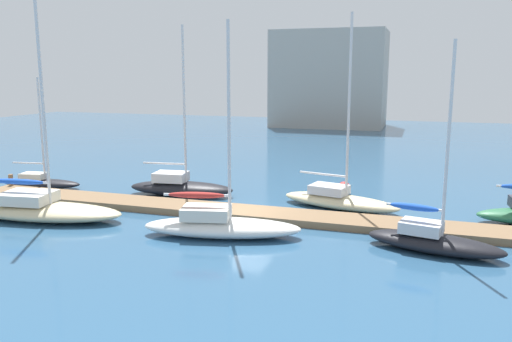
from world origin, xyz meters
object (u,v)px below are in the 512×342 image
sailboat_1 (41,208)px  mooring_buoy_red (344,188)px  sailboat_5 (432,239)px  sailboat_2 (180,186)px  sailboat_3 (220,224)px  sailboat_4 (339,199)px  harbor_building_distant (330,79)px  sailboat_0 (41,181)px

sailboat_1 → mooring_buoy_red: (13.61, 10.30, -0.21)m
sailboat_5 → mooring_buoy_red: bearing=130.1°
sailboat_2 → sailboat_5: 15.44m
sailboat_1 → sailboat_2: (4.29, 6.86, -0.01)m
sailboat_3 → sailboat_5: sailboat_3 is taller
mooring_buoy_red → sailboat_1: bearing=-142.9°
sailboat_1 → sailboat_3: (9.55, 0.19, -0.01)m
sailboat_4 → harbor_building_distant: harbor_building_distant is taller
sailboat_3 → mooring_buoy_red: size_ratio=12.46×
sailboat_5 → sailboat_0: bearing=-179.8°
harbor_building_distant → sailboat_5: bearing=-75.3°
sailboat_4 → sailboat_5: 7.48m
sailboat_2 → sailboat_4: size_ratio=0.97×
sailboat_0 → sailboat_4: size_ratio=0.68×
mooring_buoy_red → harbor_building_distant: 42.65m
sailboat_2 → sailboat_4: 9.56m
sailboat_0 → mooring_buoy_red: 19.24m
sailboat_1 → sailboat_4: sailboat_1 is taller
sailboat_2 → sailboat_5: bearing=-28.6°
sailboat_4 → harbor_building_distant: 46.07m
sailboat_3 → mooring_buoy_red: bearing=55.7°
sailboat_0 → sailboat_1: bearing=-58.0°
sailboat_0 → sailboat_4: bearing=-6.2°
sailboat_1 → mooring_buoy_red: size_ratio=15.83×
sailboat_5 → mooring_buoy_red: (-4.97, 9.29, -0.17)m
harbor_building_distant → sailboat_2: bearing=-91.3°
mooring_buoy_red → harbor_building_distant: size_ratio=0.05×
sailboat_3 → sailboat_1: bearing=168.7°
sailboat_1 → harbor_building_distant: (5.31, 51.67, 5.94)m
sailboat_5 → sailboat_2: bearing=169.7°
sailboat_0 → sailboat_1: (5.13, -5.94, 0.16)m
sailboat_3 → sailboat_5: 9.06m
sailboat_1 → harbor_building_distant: harbor_building_distant is taller
sailboat_4 → sailboat_5: sailboat_4 is taller
sailboat_3 → mooring_buoy_red: 10.89m
sailboat_4 → mooring_buoy_red: sailboat_4 is taller
sailboat_1 → sailboat_4: bearing=18.8°
sailboat_5 → harbor_building_distant: (-13.27, 50.67, 5.98)m
sailboat_0 → sailboat_1: 7.85m
sailboat_0 → sailboat_1: size_ratio=0.59×
sailboat_3 → sailboat_4: size_ratio=0.92×
sailboat_2 → harbor_building_distant: 45.22m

